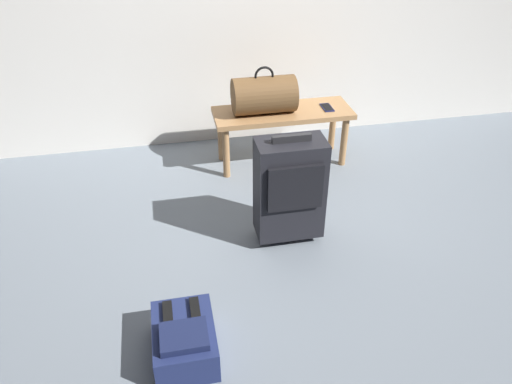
{
  "coord_description": "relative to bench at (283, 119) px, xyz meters",
  "views": [
    {
      "loc": [
        -0.66,
        -2.13,
        1.91
      ],
      "look_at": [
        -0.17,
        0.33,
        0.25
      ],
      "focal_mm": 35.05,
      "sensor_mm": 36.0,
      "label": 1
    }
  ],
  "objects": [
    {
      "name": "ground_plane",
      "position": [
        -0.18,
        -1.09,
        -0.35
      ],
      "size": [
        6.6,
        6.6,
        0.0
      ],
      "primitive_type": "plane",
      "color": "slate"
    },
    {
      "name": "cell_phone",
      "position": [
        0.33,
        -0.02,
        0.07
      ],
      "size": [
        0.07,
        0.14,
        0.01
      ],
      "color": "#191E4C",
      "rests_on": "bench"
    },
    {
      "name": "suitcase_upright_charcoal",
      "position": [
        -0.18,
        -0.91,
        0.0
      ],
      "size": [
        0.39,
        0.24,
        0.69
      ],
      "color": "black",
      "rests_on": "ground"
    },
    {
      "name": "duffel_bag_brown",
      "position": [
        -0.14,
        0.0,
        0.2
      ],
      "size": [
        0.44,
        0.26,
        0.34
      ],
      "color": "brown",
      "rests_on": "bench"
    },
    {
      "name": "bench",
      "position": [
        0.0,
        0.0,
        0.0
      ],
      "size": [
        1.0,
        0.36,
        0.42
      ],
      "color": "#A87A4C",
      "rests_on": "ground"
    },
    {
      "name": "backpack_navy",
      "position": [
        -0.86,
        -1.66,
        -0.26
      ],
      "size": [
        0.28,
        0.38,
        0.21
      ],
      "color": "navy",
      "rests_on": "ground"
    }
  ]
}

